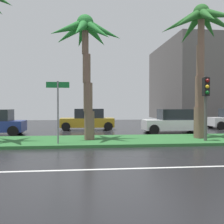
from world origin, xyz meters
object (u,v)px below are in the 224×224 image
object	(u,v)px
traffic_signal_median_right	(206,96)
car_in_traffic_third	(174,122)
palm_tree_centre	(201,34)
street_name_sign	(58,103)
palm_tree_centre_left	(86,43)
car_in_traffic_second	(88,120)

from	to	relation	value
traffic_signal_median_right	car_in_traffic_third	distance (m)	5.49
palm_tree_centre	car_in_traffic_third	size ratio (longest dim) A/B	1.76
traffic_signal_median_right	street_name_sign	xyz separation A→B (m)	(-7.53, -0.21, -0.38)
palm_tree_centre	street_name_sign	bearing A→B (deg)	-169.27
palm_tree_centre_left	street_name_sign	world-z (taller)	palm_tree_centre_left
palm_tree_centre	traffic_signal_median_right	xyz separation A→B (m)	(-0.32, -1.28, -3.54)
traffic_signal_median_right	car_in_traffic_second	size ratio (longest dim) A/B	0.78
palm_tree_centre_left	car_in_traffic_third	bearing A→B (deg)	33.30
palm_tree_centre_left	palm_tree_centre	distance (m)	6.55
street_name_sign	car_in_traffic_third	size ratio (longest dim) A/B	0.70
palm_tree_centre	car_in_traffic_third	xyz separation A→B (m)	(-0.17, 3.96, -5.17)
traffic_signal_median_right	car_in_traffic_second	bearing A→B (deg)	125.80
traffic_signal_median_right	street_name_sign	distance (m)	7.54
palm_tree_centre	palm_tree_centre_left	bearing A→B (deg)	-178.17
palm_tree_centre_left	street_name_sign	distance (m)	3.73
palm_tree_centre	street_name_sign	distance (m)	8.90
street_name_sign	palm_tree_centre	bearing A→B (deg)	10.73
palm_tree_centre_left	car_in_traffic_third	xyz separation A→B (m)	(6.34, 4.16, -4.49)
palm_tree_centre_left	traffic_signal_median_right	size ratio (longest dim) A/B	1.98
traffic_signal_median_right	car_in_traffic_second	distance (m)	10.38
street_name_sign	car_in_traffic_third	bearing A→B (deg)	35.32
palm_tree_centre_left	palm_tree_centre	world-z (taller)	palm_tree_centre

